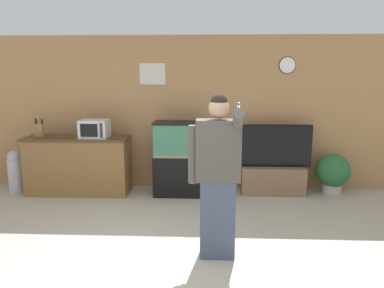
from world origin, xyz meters
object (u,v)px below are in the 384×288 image
at_px(trash_bin, 16,170).
at_px(counter_island, 79,165).
at_px(tv_on_stand, 273,173).
at_px(person_standing, 217,175).
at_px(knife_block, 39,130).
at_px(aquarium_on_stand, 182,158).
at_px(potted_plant, 333,172).
at_px(microwave, 95,129).

bearing_deg(trash_bin, counter_island, -0.73).
distance_m(tv_on_stand, person_standing, 2.51).
bearing_deg(counter_island, knife_block, 179.85).
bearing_deg(person_standing, trash_bin, 147.42).
xyz_separation_m(tv_on_stand, person_standing, (-0.97, -2.23, 0.58)).
relative_size(aquarium_on_stand, person_standing, 0.68).
distance_m(tv_on_stand, trash_bin, 4.30).
xyz_separation_m(tv_on_stand, potted_plant, (1.00, 0.03, 0.02)).
distance_m(knife_block, aquarium_on_stand, 2.39).
relative_size(knife_block, tv_on_stand, 0.24).
height_order(person_standing, potted_plant, person_standing).
xyz_separation_m(person_standing, trash_bin, (-3.32, 2.12, -0.56)).
distance_m(knife_block, potted_plant, 4.89).
relative_size(counter_island, microwave, 3.85).
bearing_deg(knife_block, potted_plant, 1.79).
distance_m(counter_island, potted_plant, 4.22).
bearing_deg(knife_block, aquarium_on_stand, 0.23).
height_order(knife_block, aquarium_on_stand, knife_block).
distance_m(counter_island, aquarium_on_stand, 1.73).
relative_size(microwave, trash_bin, 0.62).
xyz_separation_m(microwave, knife_block, (-0.94, 0.04, -0.04)).
height_order(aquarium_on_stand, potted_plant, aquarium_on_stand).
bearing_deg(microwave, tv_on_stand, 3.14).
distance_m(person_standing, trash_bin, 3.98).
distance_m(counter_island, trash_bin, 1.08).
bearing_deg(tv_on_stand, trash_bin, -178.53).
xyz_separation_m(knife_block, tv_on_stand, (3.85, 0.12, -0.71)).
bearing_deg(trash_bin, microwave, -2.03).
xyz_separation_m(counter_island, aquarium_on_stand, (1.72, 0.01, 0.13)).
relative_size(microwave, person_standing, 0.25).
bearing_deg(counter_island, aquarium_on_stand, 0.37).
bearing_deg(microwave, knife_block, 177.73).
bearing_deg(microwave, aquarium_on_stand, 1.89).
height_order(microwave, tv_on_stand, microwave).
relative_size(tv_on_stand, trash_bin, 1.75).
height_order(counter_island, tv_on_stand, tv_on_stand).
height_order(tv_on_stand, person_standing, person_standing).
height_order(knife_block, person_standing, person_standing).
relative_size(counter_island, trash_bin, 2.38).
xyz_separation_m(aquarium_on_stand, tv_on_stand, (1.50, 0.11, -0.26)).
bearing_deg(aquarium_on_stand, potted_plant, 3.26).
bearing_deg(knife_block, microwave, -2.27).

